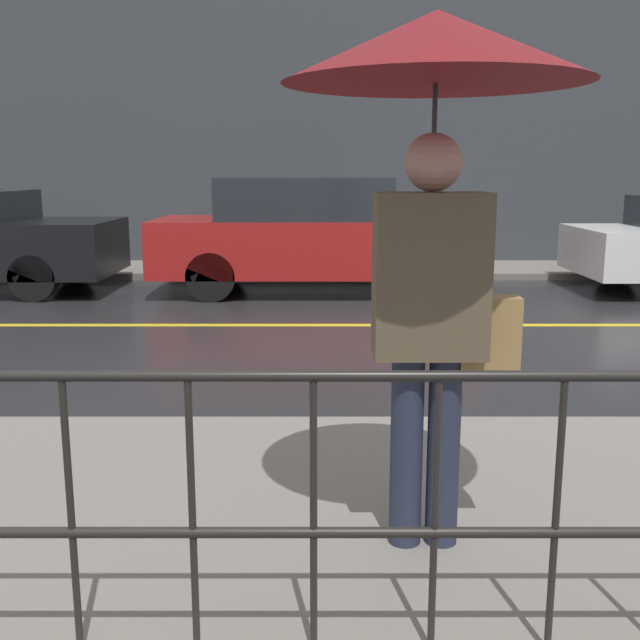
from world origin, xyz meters
The scene contains 6 objects.
ground_plane centered at (0.00, 0.00, 0.00)m, with size 80.00×80.00×0.00m, color #262628.
sidewalk_far centered at (0.00, 4.30, 0.05)m, with size 28.00×1.75×0.11m.
lane_marking centered at (0.00, 0.00, 0.00)m, with size 25.20×0.12×0.01m.
building_storefront centered at (0.00, 5.33, 2.88)m, with size 28.00×0.30×5.76m.
pedestrian centered at (-1.47, -5.08, 1.86)m, with size 1.19×1.19×2.16m.
car_red centered at (-1.99, 2.33, 0.80)m, with size 4.48×1.76×1.58m.
Camera 1 is at (-1.91, -8.05, 1.67)m, focal length 42.00 mm.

